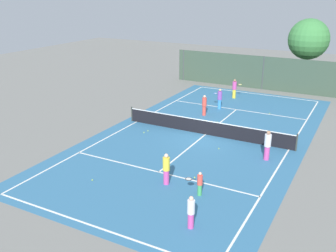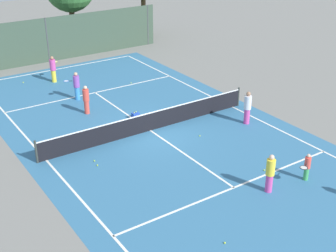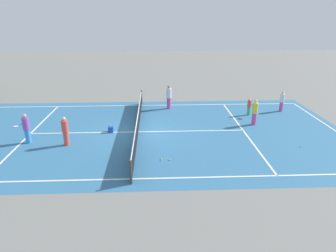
{
  "view_description": "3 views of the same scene",
  "coord_description": "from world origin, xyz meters",
  "px_view_note": "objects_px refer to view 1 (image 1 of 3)",
  "views": [
    {
      "loc": [
        9.19,
        -22.5,
        9.28
      ],
      "look_at": [
        -1.39,
        -2.76,
        1.24
      ],
      "focal_mm": 41.11,
      "sensor_mm": 36.0,
      "label": 1
    },
    {
      "loc": [
        -11.08,
        -18.12,
        10.3
      ],
      "look_at": [
        -0.08,
        -1.73,
        0.96
      ],
      "focal_mm": 49.64,
      "sensor_mm": 36.0,
      "label": 2
    },
    {
      "loc": [
        -17.01,
        -1.06,
        6.8
      ],
      "look_at": [
        -0.71,
        -1.77,
        0.62
      ],
      "focal_mm": 32.35,
      "sensor_mm": 36.0,
      "label": 3
    }
  ],
  "objects_px": {
    "tennis_ball_4": "(219,149)",
    "player_6": "(199,183)",
    "player_5": "(204,105)",
    "tennis_ball_3": "(195,178)",
    "ball_crate": "(216,125)",
    "player_0": "(234,88)",
    "player_1": "(220,98)",
    "player_4": "(191,212)",
    "tennis_ball_0": "(148,131)",
    "tennis_ball_2": "(144,133)",
    "tennis_ball_1": "(270,113)",
    "tennis_ball_6": "(219,93)",
    "tennis_ball_5": "(92,180)",
    "player_3": "(267,145)",
    "player_2": "(166,169)"
  },
  "relations": [
    {
      "from": "player_6",
      "to": "ball_crate",
      "type": "relative_size",
      "value": 2.84
    },
    {
      "from": "tennis_ball_1",
      "to": "tennis_ball_6",
      "type": "relative_size",
      "value": 1.0
    },
    {
      "from": "tennis_ball_3",
      "to": "player_2",
      "type": "bearing_deg",
      "value": -128.92
    },
    {
      "from": "player_4",
      "to": "tennis_ball_0",
      "type": "xyz_separation_m",
      "value": [
        -7.4,
        8.9,
        -0.72
      ]
    },
    {
      "from": "tennis_ball_0",
      "to": "tennis_ball_6",
      "type": "height_order",
      "value": "same"
    },
    {
      "from": "player_5",
      "to": "tennis_ball_3",
      "type": "xyz_separation_m",
      "value": [
        3.71,
        -9.9,
        -0.79
      ]
    },
    {
      "from": "tennis_ball_3",
      "to": "tennis_ball_6",
      "type": "distance_m",
      "value": 17.43
    },
    {
      "from": "player_3",
      "to": "tennis_ball_1",
      "type": "height_order",
      "value": "player_3"
    },
    {
      "from": "player_6",
      "to": "tennis_ball_5",
      "type": "distance_m",
      "value": 5.58
    },
    {
      "from": "player_0",
      "to": "player_3",
      "type": "height_order",
      "value": "player_3"
    },
    {
      "from": "player_4",
      "to": "tennis_ball_3",
      "type": "relative_size",
      "value": 22.29
    },
    {
      "from": "player_1",
      "to": "tennis_ball_5",
      "type": "distance_m",
      "value": 14.9
    },
    {
      "from": "player_5",
      "to": "player_6",
      "type": "xyz_separation_m",
      "value": [
        4.6,
        -11.38,
        -0.19
      ]
    },
    {
      "from": "player_1",
      "to": "player_6",
      "type": "xyz_separation_m",
      "value": [
        4.2,
        -13.58,
        -0.23
      ]
    },
    {
      "from": "player_4",
      "to": "tennis_ball_5",
      "type": "distance_m",
      "value": 6.38
    },
    {
      "from": "player_0",
      "to": "player_4",
      "type": "height_order",
      "value": "player_0"
    },
    {
      "from": "player_0",
      "to": "player_4",
      "type": "xyz_separation_m",
      "value": [
        4.98,
        -19.85,
        -0.13
      ]
    },
    {
      "from": "ball_crate",
      "to": "tennis_ball_4",
      "type": "relative_size",
      "value": 6.45
    },
    {
      "from": "player_4",
      "to": "player_1",
      "type": "bearing_deg",
      "value": 107.11
    },
    {
      "from": "player_2",
      "to": "tennis_ball_4",
      "type": "height_order",
      "value": "player_2"
    },
    {
      "from": "player_0",
      "to": "player_1",
      "type": "distance_m",
      "value": 3.67
    },
    {
      "from": "tennis_ball_4",
      "to": "tennis_ball_2",
      "type": "bearing_deg",
      "value": 177.86
    },
    {
      "from": "tennis_ball_3",
      "to": "player_5",
      "type": "bearing_deg",
      "value": 110.54
    },
    {
      "from": "player_0",
      "to": "tennis_ball_5",
      "type": "height_order",
      "value": "player_0"
    },
    {
      "from": "player_0",
      "to": "player_1",
      "type": "bearing_deg",
      "value": -90.03
    },
    {
      "from": "tennis_ball_1",
      "to": "tennis_ball_5",
      "type": "relative_size",
      "value": 1.0
    },
    {
      "from": "tennis_ball_0",
      "to": "tennis_ball_3",
      "type": "distance_m",
      "value": 7.48
    },
    {
      "from": "player_5",
      "to": "tennis_ball_4",
      "type": "xyz_separation_m",
      "value": [
        3.42,
        -5.71,
        -0.79
      ]
    },
    {
      "from": "player_2",
      "to": "tennis_ball_5",
      "type": "relative_size",
      "value": 25.12
    },
    {
      "from": "player_4",
      "to": "tennis_ball_2",
      "type": "distance_m",
      "value": 11.31
    },
    {
      "from": "player_0",
      "to": "player_3",
      "type": "xyz_separation_m",
      "value": [
        5.98,
        -11.73,
        0.02
      ]
    },
    {
      "from": "player_1",
      "to": "ball_crate",
      "type": "height_order",
      "value": "player_1"
    },
    {
      "from": "tennis_ball_1",
      "to": "player_3",
      "type": "bearing_deg",
      "value": -77.05
    },
    {
      "from": "player_1",
      "to": "tennis_ball_6",
      "type": "height_order",
      "value": "player_1"
    },
    {
      "from": "player_0",
      "to": "tennis_ball_0",
      "type": "xyz_separation_m",
      "value": [
        -2.42,
        -10.95,
        -0.85
      ]
    },
    {
      "from": "ball_crate",
      "to": "tennis_ball_1",
      "type": "height_order",
      "value": "ball_crate"
    },
    {
      "from": "player_0",
      "to": "player_6",
      "type": "bearing_deg",
      "value": -76.32
    },
    {
      "from": "player_0",
      "to": "player_3",
      "type": "bearing_deg",
      "value": -62.99
    },
    {
      "from": "player_4",
      "to": "tennis_ball_5",
      "type": "xyz_separation_m",
      "value": [
        -6.19,
        1.35,
        -0.72
      ]
    },
    {
      "from": "player_2",
      "to": "player_3",
      "type": "bearing_deg",
      "value": 55.19
    },
    {
      "from": "player_4",
      "to": "player_6",
      "type": "height_order",
      "value": "player_4"
    },
    {
      "from": "tennis_ball_0",
      "to": "tennis_ball_1",
      "type": "bearing_deg",
      "value": 50.95
    },
    {
      "from": "player_0",
      "to": "tennis_ball_4",
      "type": "height_order",
      "value": "player_0"
    },
    {
      "from": "tennis_ball_4",
      "to": "player_6",
      "type": "bearing_deg",
      "value": -78.24
    },
    {
      "from": "player_4",
      "to": "ball_crate",
      "type": "relative_size",
      "value": 3.45
    },
    {
      "from": "player_0",
      "to": "tennis_ball_4",
      "type": "bearing_deg",
      "value": -75.39
    },
    {
      "from": "player_6",
      "to": "tennis_ball_0",
      "type": "xyz_separation_m",
      "value": [
        -6.62,
        6.3,
        -0.6
      ]
    },
    {
      "from": "tennis_ball_1",
      "to": "player_5",
      "type": "bearing_deg",
      "value": -147.36
    },
    {
      "from": "tennis_ball_3",
      "to": "tennis_ball_2",
      "type": "bearing_deg",
      "value": 142.78
    },
    {
      "from": "player_0",
      "to": "tennis_ball_2",
      "type": "relative_size",
      "value": 25.98
    }
  ]
}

